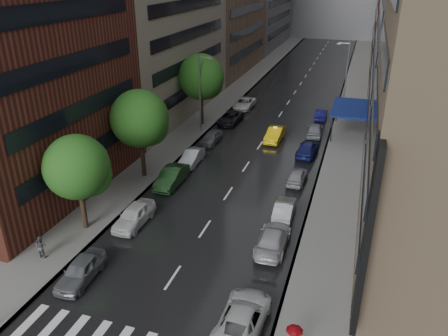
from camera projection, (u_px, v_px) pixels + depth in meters
The scene contains 14 objects.
ground at pixel (144, 321), 24.47m from camera, with size 220.00×220.00×0.00m, color gray.
road at pixel (293, 95), 67.73m from camera, with size 14.00×140.00×0.01m, color black.
sidewalk_left at pixel (237, 90), 70.19m from camera, with size 4.00×140.00×0.15m, color gray.
sidewalk_right at pixel (353, 100), 65.21m from camera, with size 4.00×140.00×0.15m, color gray.
tree_near at pixel (77, 167), 31.01m from camera, with size 4.72×4.72×7.52m.
tree_mid at pixel (140, 119), 39.03m from camera, with size 5.27×5.27×8.40m.
tree_far at pixel (201, 77), 52.56m from camera, with size 5.55×5.55×8.85m.
taxi at pixel (275, 134), 49.73m from camera, with size 1.60×4.60×1.51m, color yellow.
parked_cars_left at pixel (200, 149), 45.85m from camera, with size 2.54×43.78×1.60m.
parked_cars_right at pixel (294, 183), 38.49m from camera, with size 2.55×42.90×1.60m.
ped_black_umbrella at pixel (40, 241), 29.22m from camera, with size 0.96×0.98×2.09m.
street_lamp_left at pixel (201, 93), 50.52m from camera, with size 1.74×0.22×9.00m.
street_lamp_right at pixel (346, 74), 59.23m from camera, with size 1.74×0.22×9.00m.
awning at pixel (350, 108), 50.96m from camera, with size 4.00×8.00×3.12m.
Camera 1 is at (9.96, -16.37, 18.05)m, focal length 35.00 mm.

